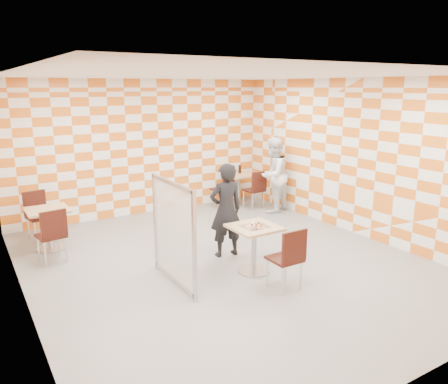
# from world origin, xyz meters

# --- Properties ---
(room_shell) EXTENTS (7.00, 7.00, 7.00)m
(room_shell) POSITION_xyz_m (0.00, 0.54, 1.50)
(room_shell) COLOR gray
(room_shell) RESTS_ON ground
(main_table) EXTENTS (0.70, 0.70, 0.75)m
(main_table) POSITION_xyz_m (0.20, -0.54, 0.51)
(main_table) COLOR tan
(main_table) RESTS_ON ground
(second_table) EXTENTS (0.70, 0.70, 0.75)m
(second_table) POSITION_xyz_m (2.24, 3.00, 0.51)
(second_table) COLOR tan
(second_table) RESTS_ON ground
(empty_table) EXTENTS (0.70, 0.70, 0.75)m
(empty_table) POSITION_xyz_m (-2.33, 2.16, 0.51)
(empty_table) COLOR tan
(empty_table) RESTS_ON ground
(chair_main_front) EXTENTS (0.42, 0.43, 0.92)m
(chair_main_front) POSITION_xyz_m (0.23, -1.33, 0.54)
(chair_main_front) COLOR #33100A
(chair_main_front) RESTS_ON ground
(chair_second_front) EXTENTS (0.44, 0.45, 0.92)m
(chair_second_front) POSITION_xyz_m (2.32, 2.36, 0.54)
(chair_second_front) COLOR #33100A
(chair_second_front) RESTS_ON ground
(chair_second_side) EXTENTS (0.48, 0.47, 0.92)m
(chair_second_side) POSITION_xyz_m (1.80, 2.93, 0.54)
(chair_second_side) COLOR #33100A
(chair_second_side) RESTS_ON ground
(chair_empty_near) EXTENTS (0.48, 0.49, 0.92)m
(chair_empty_near) POSITION_xyz_m (-2.40, 1.46, 0.54)
(chair_empty_near) COLOR #33100A
(chair_empty_near) RESTS_ON ground
(chair_empty_far) EXTENTS (0.49, 0.50, 0.92)m
(chair_empty_far) POSITION_xyz_m (-2.40, 2.85, 0.54)
(chair_empty_far) COLOR #33100A
(chair_empty_far) RESTS_ON ground
(partition) EXTENTS (0.08, 1.38, 1.55)m
(partition) POSITION_xyz_m (-1.05, -0.27, 0.79)
(partition) COLOR white
(partition) RESTS_ON ground
(man_dark) EXTENTS (0.63, 0.45, 1.61)m
(man_dark) POSITION_xyz_m (0.19, 0.28, 0.80)
(man_dark) COLOR black
(man_dark) RESTS_ON ground
(man_white) EXTENTS (1.03, 0.93, 1.73)m
(man_white) POSITION_xyz_m (2.55, 2.03, 0.86)
(man_white) COLOR white
(man_white) RESTS_ON ground
(pizza_on_foil) EXTENTS (0.40, 0.40, 0.04)m
(pizza_on_foil) POSITION_xyz_m (0.20, -0.55, 0.77)
(pizza_on_foil) COLOR silver
(pizza_on_foil) RESTS_ON main_table
(sport_bottle) EXTENTS (0.06, 0.06, 0.20)m
(sport_bottle) POSITION_xyz_m (2.10, 3.13, 0.84)
(sport_bottle) COLOR white
(sport_bottle) RESTS_ON second_table
(soda_bottle) EXTENTS (0.07, 0.07, 0.23)m
(soda_bottle) POSITION_xyz_m (2.34, 3.10, 0.85)
(soda_bottle) COLOR black
(soda_bottle) RESTS_ON second_table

